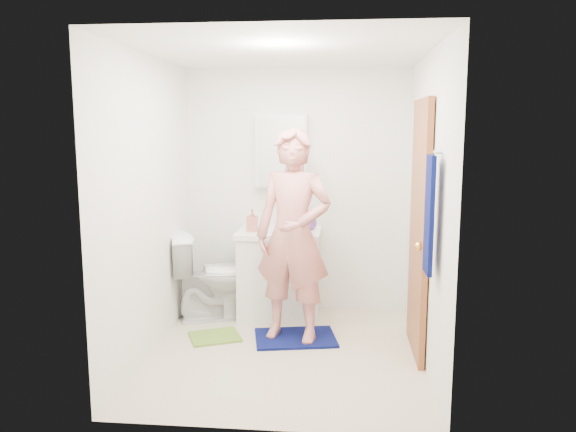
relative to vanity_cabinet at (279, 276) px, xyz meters
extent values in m
cube|color=beige|center=(0.15, -0.91, -0.41)|extent=(2.20, 2.40, 0.02)
cube|color=white|center=(0.15, -0.91, 2.01)|extent=(2.20, 2.40, 0.02)
cube|color=white|center=(0.15, 0.30, 0.80)|extent=(2.20, 0.02, 2.40)
cube|color=white|center=(0.15, -2.12, 0.80)|extent=(2.20, 0.02, 2.40)
cube|color=white|center=(-0.96, -0.91, 0.80)|extent=(0.02, 2.40, 2.40)
cube|color=white|center=(1.26, -0.91, 0.80)|extent=(0.02, 2.40, 2.40)
cube|color=white|center=(0.00, 0.00, 0.00)|extent=(0.75, 0.55, 0.80)
cube|color=white|center=(0.00, 0.00, 0.43)|extent=(0.79, 0.59, 0.05)
cylinder|color=white|center=(0.00, 0.00, 0.44)|extent=(0.40, 0.40, 0.03)
cylinder|color=silver|center=(0.00, 0.18, 0.51)|extent=(0.03, 0.03, 0.12)
cube|color=white|center=(0.00, 0.22, 1.20)|extent=(0.50, 0.12, 0.70)
cube|color=white|center=(0.00, 0.16, 1.20)|extent=(0.46, 0.01, 0.66)
cube|color=#A3582D|center=(1.22, -0.76, 0.62)|extent=(0.05, 0.80, 2.05)
sphere|color=gold|center=(1.18, -1.08, 0.55)|extent=(0.07, 0.07, 0.07)
cube|color=#081050|center=(1.18, -1.48, 0.85)|extent=(0.03, 0.24, 0.80)
cylinder|color=silver|center=(1.22, -1.48, 1.27)|extent=(0.06, 0.02, 0.02)
imported|color=white|center=(-0.60, -0.11, 0.02)|extent=(0.93, 0.71, 0.84)
cube|color=#081050|center=(0.21, -0.61, -0.39)|extent=(0.77, 0.62, 0.02)
cube|color=olive|center=(-0.50, -0.65, -0.39)|extent=(0.53, 0.49, 0.02)
imported|color=#C5645C|center=(-0.25, -0.06, 0.56)|extent=(0.10, 0.10, 0.21)
imported|color=#6B4393|center=(0.29, 0.09, 0.50)|extent=(0.17, 0.17, 0.10)
imported|color=tan|center=(0.19, -0.63, 0.52)|extent=(0.74, 0.57, 1.80)
camera|label=1|loc=(0.59, -5.26, 1.43)|focal=35.00mm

